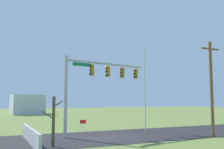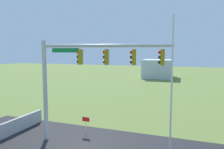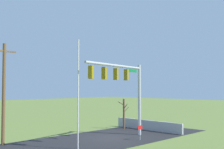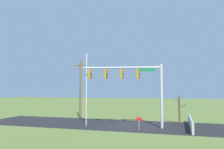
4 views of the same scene
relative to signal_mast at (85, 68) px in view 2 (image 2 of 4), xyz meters
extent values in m
cube|color=#B7B5AD|center=(3.69, 0.56, -4.83)|extent=(6.00, 6.00, 0.01)
cube|color=#A8A8AD|center=(5.50, 1.78, -4.32)|extent=(0.20, 8.25, 1.03)
cylinder|color=#B2B5BA|center=(2.69, 0.56, -1.54)|extent=(0.28, 0.28, 6.58)
cylinder|color=#B2B5BA|center=(-1.30, -0.27, 1.40)|extent=(8.03, 1.86, 0.20)
cube|color=#0F7238|center=(1.26, 0.26, 1.12)|extent=(1.77, 0.40, 0.28)
cube|color=#937A0F|center=(0.30, 0.06, 0.70)|extent=(0.31, 0.40, 0.96)
sphere|color=red|center=(0.44, 0.09, 1.00)|extent=(0.22, 0.22, 0.22)
sphere|color=black|center=(0.44, 0.09, 0.70)|extent=(0.22, 0.22, 0.22)
sphere|color=black|center=(0.44, 0.09, 0.40)|extent=(0.22, 0.22, 0.22)
cube|color=#937A0F|center=(-1.35, -0.28, 0.70)|extent=(0.31, 0.40, 0.96)
sphere|color=red|center=(-1.21, -0.25, 1.00)|extent=(0.22, 0.22, 0.22)
sphere|color=black|center=(-1.21, -0.25, 0.70)|extent=(0.22, 0.22, 0.22)
sphere|color=black|center=(-1.21, -0.25, 0.40)|extent=(0.22, 0.22, 0.22)
cube|color=#937A0F|center=(-3.01, -0.63, 0.70)|extent=(0.31, 0.40, 0.96)
sphere|color=red|center=(-2.86, -0.59, 1.00)|extent=(0.22, 0.22, 0.22)
sphere|color=black|center=(-2.86, -0.59, 0.70)|extent=(0.22, 0.22, 0.22)
sphere|color=black|center=(-2.86, -0.59, 0.40)|extent=(0.22, 0.22, 0.22)
cube|color=#937A0F|center=(-4.66, -0.97, 0.70)|extent=(0.31, 0.40, 0.96)
sphere|color=red|center=(-4.51, -0.94, 1.00)|extent=(0.22, 0.22, 0.22)
sphere|color=black|center=(-4.51, -0.94, 0.70)|extent=(0.22, 0.22, 0.22)
sphere|color=black|center=(-4.51, -0.94, 0.40)|extent=(0.22, 0.22, 0.22)
cylinder|color=silver|center=(-5.29, -0.32, -0.88)|extent=(0.10, 0.10, 7.91)
cylinder|color=silver|center=(0.63, -1.19, -4.38)|extent=(0.04, 0.04, 0.90)
cube|color=red|center=(0.63, -1.19, -3.77)|extent=(0.56, 0.02, 0.32)
cube|color=silver|center=(0.97, -38.04, -2.78)|extent=(6.68, 8.12, 4.11)
camera|label=1|loc=(8.09, 20.92, -1.88)|focal=41.58mm
camera|label=2|loc=(-6.31, 12.16, 1.00)|focal=34.55mm
camera|label=3|loc=(-18.00, -16.46, -0.42)|focal=45.35mm
camera|label=4|loc=(4.40, -22.74, -0.95)|focal=35.54mm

